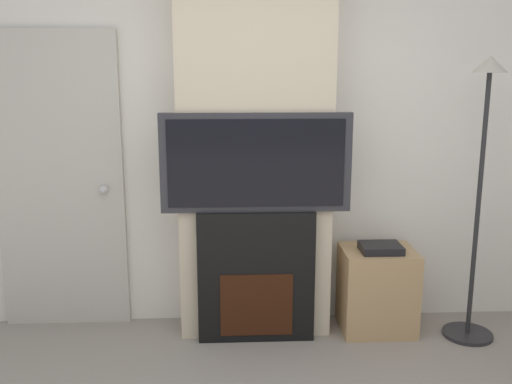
{
  "coord_description": "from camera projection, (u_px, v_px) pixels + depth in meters",
  "views": [
    {
      "loc": [
        -0.17,
        -1.81,
        1.75
      ],
      "look_at": [
        0.0,
        1.68,
        0.99
      ],
      "focal_mm": 40.0,
      "sensor_mm": 36.0,
      "label": 1
    }
  ],
  "objects": [
    {
      "name": "floor_lamp",
      "position": [
        481.0,
        179.0,
        3.58
      ],
      "size": [
        0.32,
        0.32,
        1.82
      ],
      "color": "#262628",
      "rests_on": "ground_plane"
    },
    {
      "name": "entry_door",
      "position": [
        60.0,
        183.0,
        3.8
      ],
      "size": [
        0.85,
        0.09,
        2.0
      ],
      "color": "#BCB7AD",
      "rests_on": "ground_plane"
    },
    {
      "name": "chimney_breast",
      "position": [
        255.0,
        132.0,
        3.65
      ],
      "size": [
        0.98,
        0.32,
        2.7
      ],
      "color": "beige",
      "rests_on": "ground_plane"
    },
    {
      "name": "television",
      "position": [
        256.0,
        163.0,
        3.53
      ],
      "size": [
        1.19,
        0.07,
        0.62
      ],
      "color": "#2D2D33",
      "rests_on": "fireplace"
    },
    {
      "name": "fireplace",
      "position": [
        256.0,
        276.0,
        3.69
      ],
      "size": [
        0.75,
        0.15,
        0.86
      ],
      "color": "black",
      "rests_on": "ground_plane"
    },
    {
      "name": "wall_back",
      "position": [
        253.0,
        129.0,
        3.84
      ],
      "size": [
        6.0,
        0.06,
        2.7
      ],
      "color": "silver",
      "rests_on": "ground_plane"
    },
    {
      "name": "media_stand",
      "position": [
        377.0,
        289.0,
        3.85
      ],
      "size": [
        0.48,
        0.39,
        0.62
      ],
      "color": "tan",
      "rests_on": "ground_plane"
    }
  ]
}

